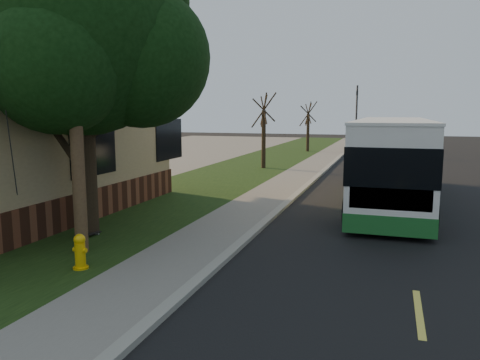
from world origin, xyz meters
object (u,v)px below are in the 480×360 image
Objects in this scene: leafy_tree at (84,38)px; transit_bus at (391,158)px; bare_tree_near at (264,132)px; dumpster at (9,186)px; traffic_signal at (356,113)px; utility_pole at (72,50)px; bare_tree_far at (308,127)px; distant_car at (367,143)px; skateboard_main at (88,235)px; fire_hydrant at (80,252)px.

transit_bus is at bearing 43.28° from leafy_tree.
bare_tree_near is 14.17m from dumpster.
transit_bus is 13.80m from dumpster.
traffic_signal is 30.54m from dumpster.
leafy_tree is at bearing -98.47° from traffic_signal.
utility_pole is at bearing -62.40° from leafy_tree.
bare_tree_far reaches higher than dumpster.
utility_pole is at bearing -96.58° from traffic_signal.
bare_tree_far is 4.81m from distant_car.
leafy_tree is 1.81× the size of bare_tree_near.
dumpster is (-6.50, -24.75, -1.34)m from bare_tree_far.
bare_tree_far is (0.50, 12.00, -0.15)m from bare_tree_near.
bare_tree_far is 21.17m from transit_bus.
utility_pole is 4.70m from skateboard_main.
fire_hydrant is 5.65m from leafy_tree.
utility_pole is 2.25× the size of bare_tree_far.
distant_car is (5.84, 27.57, -4.32)m from leafy_tree.
bare_tree_far reaches higher than transit_bus.
utility_pole is 33.26m from traffic_signal.
bare_tree_near is at bearing -107.75° from distant_car.
distant_car is at bearing 67.09° from bare_tree_near.
fire_hydrant is 11.64m from transit_bus.
fire_hydrant is 0.15× the size of distant_car.
bare_tree_near reaches higher than dumpster.
utility_pole reaches higher than bare_tree_far.
dumpster is (-6.90, 5.25, 0.23)m from fire_hydrant.
utility_pole reaches higher than distant_car.
fire_hydrant is 0.08× the size of utility_pole.
bare_tree_far is 0.36× the size of transit_bus.
skateboard_main is (0.21, -0.50, -5.04)m from leafy_tree.
leafy_tree is 7.45m from dumpster.
utility_pole reaches higher than skateboard_main.
distant_car is at bearing 78.05° from leafy_tree.
dumpster is (-12.98, -4.60, -0.95)m from transit_bus.
skateboard_main is at bearing 122.35° from fire_hydrant.
traffic_signal is at bearing 70.82° from dumpster.
traffic_signal is at bearing 48.81° from bare_tree_far.
traffic_signal is (4.67, 31.35, -2.00)m from leafy_tree.
fire_hydrant is at bearing -92.88° from distant_car.
bare_tree_far is at bearing 87.61° from bare_tree_near.
bare_tree_near is at bearing -104.04° from traffic_signal.
leafy_tree is (-1.57, 2.65, 4.73)m from fire_hydrant.
dumpster is (-10.00, -28.75, -2.50)m from traffic_signal.
distant_car reaches higher than dumpster.
bare_tree_near reaches higher than distant_car.
skateboard_main is at bearing -97.97° from traffic_signal.
bare_tree_near is (-0.90, 18.00, 1.72)m from fire_hydrant.
traffic_signal is (3.10, 34.00, 2.73)m from fire_hydrant.
bare_tree_near is 0.78× the size of traffic_signal.
fire_hydrant is 34.25m from traffic_signal.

